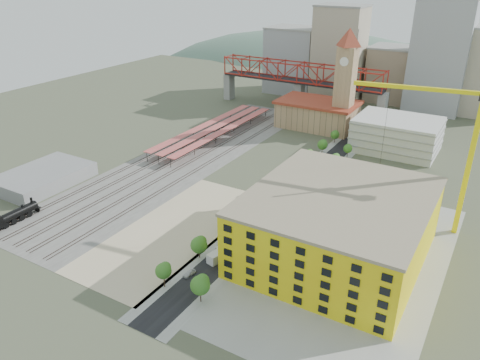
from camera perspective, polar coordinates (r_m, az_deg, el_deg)
The scene contains 32 objects.
ground at distance 164.30m, azimuth 0.08°, elevation -1.58°, with size 400.00×400.00×0.00m, color #474C38.
ballast_strip at distance 195.98m, azimuth -6.39°, elevation 2.80°, with size 36.00×165.00×0.06m, color #605E59.
dirt_lot at distance 143.59m, azimuth -7.75°, elevation -6.01°, with size 28.00×67.00×0.06m, color tan.
street_asphalt at distance 169.92m, azimuth 7.32°, elevation -0.85°, with size 12.00×170.00×0.06m, color black.
sidewalk_west at distance 171.91m, azimuth 5.65°, elevation -0.44°, with size 3.00×170.00×0.04m, color gray.
sidewalk_east at distance 168.10m, azimuth 9.03°, elevation -1.26°, with size 3.00×170.00×0.04m, color gray.
construction_pad at distance 132.72m, azimuth 12.67°, elevation -9.28°, with size 50.00×90.00×0.06m, color gray.
rail_tracks at distance 196.96m, azimuth -6.81°, elevation 2.93°, with size 26.56×160.00×0.18m.
platform_canopies at distance 218.31m, azimuth -3.19°, elevation 6.36°, with size 16.00×80.00×4.12m.
station_hall at distance 233.07m, azimuth 9.42°, elevation 7.96°, with size 38.00×24.00×13.10m.
clock_tower at distance 221.66m, azimuth 12.81°, elevation 12.70°, with size 12.00×12.00×52.00m.
parking_garage at distance 211.07m, azimuth 18.57°, elevation 5.28°, with size 34.00×26.00×14.00m, color silver.
truss_bridge at distance 258.00m, azimuth 7.37°, elevation 12.53°, with size 94.00×9.60×25.60m.
construction_building at distance 128.52m, azimuth 11.80°, elevation -5.47°, with size 44.60×50.60×18.80m.
warehouse at distance 184.85m, azimuth -22.87°, elevation 0.33°, with size 22.00×32.00×5.00m, color gray.
street_trees at distance 161.70m, azimuth 5.88°, elevation -2.18°, with size 15.40×124.40×8.00m.
skyline at distance 281.78m, azimuth 16.82°, elevation 13.56°, with size 133.00×46.00×60.00m.
distant_hills at distance 416.75m, azimuth 24.36°, elevation 1.06°, with size 647.00×264.00×227.00m.
locomotive at distance 160.06m, azimuth -26.53°, elevation -4.30°, with size 3.12×24.10×6.03m.
tower_crane at distance 143.08m, azimuth 25.53°, elevation 5.01°, with size 45.90×8.54×49.31m.
site_trailer_a at distance 129.27m, azimuth -2.11°, elevation -8.90°, with size 2.66×10.11×2.77m, color silver.
site_trailer_b at distance 132.18m, azimuth -1.16°, elevation -8.12°, with size 2.39×9.09×2.49m, color silver.
site_trailer_c at distance 142.94m, azimuth 1.95°, elevation -5.30°, with size 2.67×10.16×2.78m, color silver.
site_trailer_d at distance 156.05m, azimuth 4.92°, elevation -2.65°, with size 2.55×9.70×2.65m, color silver.
car_0 at distance 123.55m, azimuth -6.20°, elevation -11.26°, with size 1.55×3.86×1.32m, color silver.
car_1 at distance 134.24m, azimuth -2.12°, elevation -7.80°, with size 1.62×4.65×1.53m, color #9C9BA1.
car_2 at distance 153.50m, azimuth 3.09°, elevation -3.30°, with size 2.65×5.76×1.60m, color black.
car_3 at distance 168.90m, azimuth 6.11°, elevation -0.66°, with size 2.17×5.35×1.55m, color navy.
car_4 at distance 126.36m, azimuth -1.62°, elevation -10.09°, with size 1.90×4.73×1.61m, color silver.
car_5 at distance 147.16m, azimuth 4.21°, elevation -4.72°, with size 1.45×4.16×1.37m, color gray.
car_6 at distance 166.85m, azimuth 7.98°, elevation -1.15°, with size 2.24×4.85×1.35m, color black.
car_7 at distance 195.02m, azimuth 11.80°, elevation 2.51°, with size 1.96×4.81×1.40m, color navy.
Camera 1 is at (74.83, -126.61, 73.25)m, focal length 35.00 mm.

